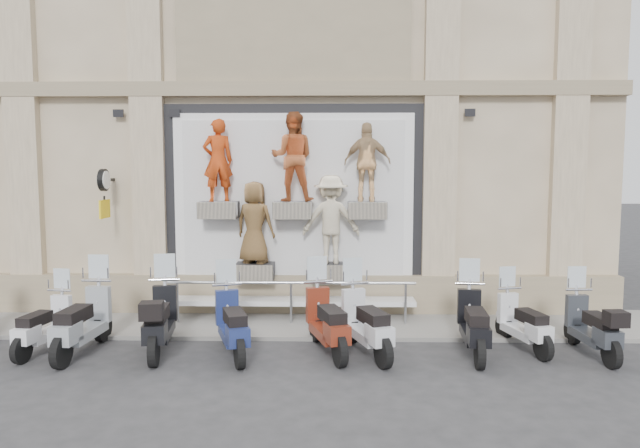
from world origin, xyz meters
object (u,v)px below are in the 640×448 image
Objects in this scene: scooter_b at (44,313)px; scooter_i at (523,311)px; scooter_g at (366,309)px; scooter_d at (160,306)px; scooter_e at (232,310)px; clock_sign_bracket at (104,187)px; scooter_f at (327,308)px; scooter_h at (474,310)px; guard_rail at (291,304)px; scooter_j at (592,314)px; scooter_c at (82,307)px.

scooter_b is 0.99× the size of scooter_i.
scooter_d is at bearing 159.66° from scooter_g.
scooter_e is (3.29, -0.12, 0.10)m from scooter_b.
scooter_f is at bearing -24.72° from clock_sign_bracket.
clock_sign_bracket is at bearing 138.17° from scooter_f.
scooter_g is 1.01× the size of scooter_h.
scooter_g is at bearing -23.16° from scooter_f.
scooter_e reaches higher than guard_rail.
scooter_h is (7.14, -2.17, -2.01)m from clock_sign_bracket.
scooter_f is 1.11× the size of scooter_j.
scooter_d is at bearing 163.11° from scooter_f.
scooter_b is at bearing 176.56° from scooter_j.
scooter_j is at bearing -17.92° from guard_rail.
scooter_i is (8.35, 0.29, 0.01)m from scooter_b.
scooter_c reaches higher than scooter_e.
scooter_c reaches higher than guard_rail.
scooter_f reaches higher than scooter_b.
guard_rail is 4.50m from scooter_b.
scooter_d is 2.88m from scooter_f.
scooter_g is (3.55, -0.06, -0.02)m from scooter_d.
scooter_e is 4.12m from scooter_h.
scooter_d is at bearing 176.53° from scooter_j.
scooter_e is 0.98× the size of scooter_f.
scooter_h is at bearing 7.56° from scooter_b.
scooter_d is at bearing 155.68° from scooter_e.
scooter_j reaches higher than guard_rail.
scooter_d is 7.38m from scooter_j.
clock_sign_bracket reaches higher than scooter_b.
scooter_c is at bearing 177.25° from scooter_j.
clock_sign_bracket is 4.28m from scooter_e.
guard_rail is at bearing 45.13° from scooter_e.
scooter_f reaches higher than scooter_i.
scooter_i is at bearing 160.60° from scooter_j.
scooter_i is at bearing -12.24° from scooter_g.
scooter_j is (9.41, -0.01, 0.03)m from scooter_b.
scooter_h is (3.24, -1.70, 0.32)m from guard_rail.
guard_rail is 3.90m from scooter_c.
clock_sign_bracket is at bearing 104.33° from scooter_c.
scooter_h is 1.09× the size of scooter_j.
guard_rail is 2.52× the size of scooter_c.
scooter_f is 2.50m from scooter_h.
scooter_g reaches higher than scooter_h.
guard_rail is 3.67m from scooter_h.
scooter_e is at bearing 167.59° from scooter_f.
scooter_e reaches higher than scooter_i.
scooter_h reaches higher than guard_rail.
scooter_b is 9.41m from scooter_j.
clock_sign_bracket reaches higher than scooter_c.
scooter_c is 7.64m from scooter_i.
scooter_b is 0.74m from scooter_c.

